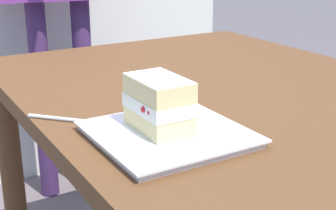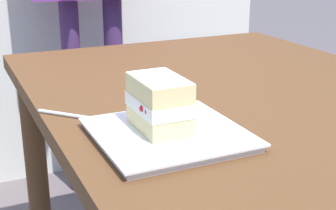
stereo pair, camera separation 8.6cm
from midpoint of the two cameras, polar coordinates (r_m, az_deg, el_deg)
name	(u,v)px [view 1 (the left image)]	position (r m, az deg, el deg)	size (l,w,h in m)	color
patio_table	(244,135)	(1.16, 6.70, -3.54)	(1.38, 0.94, 0.74)	brown
dessert_plate	(168,134)	(0.88, -2.80, -3.49)	(0.26, 0.26, 0.02)	white
cake_slice	(159,104)	(0.87, -3.90, 0.09)	(0.13, 0.09, 0.10)	#EAD18C
dessert_fork	(73,120)	(0.98, -13.42, -1.77)	(0.14, 0.13, 0.01)	silver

